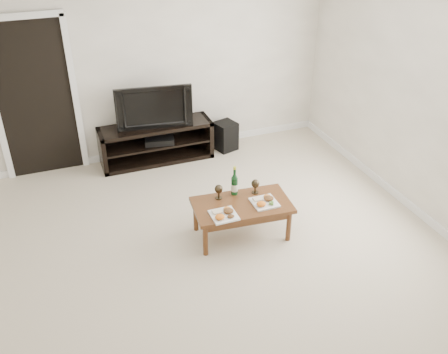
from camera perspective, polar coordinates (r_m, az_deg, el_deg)
floor at (r=5.26m, az=0.08°, el=-10.23°), size 5.50×5.50×0.00m
back_wall at (r=6.97m, az=-8.20°, el=12.50°), size 5.00×0.04×2.60m
ceiling at (r=4.05m, az=0.11°, el=18.97°), size 5.00×5.50×0.04m
doorway at (r=6.89m, az=-20.69°, el=8.14°), size 0.90×0.02×2.05m
media_console at (r=7.09m, az=-7.74°, el=3.89°), size 1.57×0.45×0.55m
television at (r=6.86m, az=-8.07°, el=8.14°), size 1.03×0.28×0.59m
av_receiver at (r=7.07m, az=-7.41°, el=4.27°), size 0.45×0.37×0.08m
subwoofer at (r=7.37m, az=0.18°, el=4.72°), size 0.35×0.35×0.42m
coffee_table at (r=5.56m, az=2.02°, el=-4.85°), size 1.11×0.67×0.42m
plate_left at (r=5.23m, az=-0.02°, el=-4.18°), size 0.27×0.27×0.07m
plate_right at (r=5.45m, az=4.65°, el=-2.71°), size 0.27×0.27×0.07m
wine_bottle at (r=5.51m, az=1.21°, el=-0.41°), size 0.07×0.07×0.35m
goblet_left at (r=5.48m, az=-0.61°, el=-1.70°), size 0.09×0.09×0.17m
goblet_right at (r=5.59m, az=3.59°, el=-1.07°), size 0.09×0.09×0.17m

